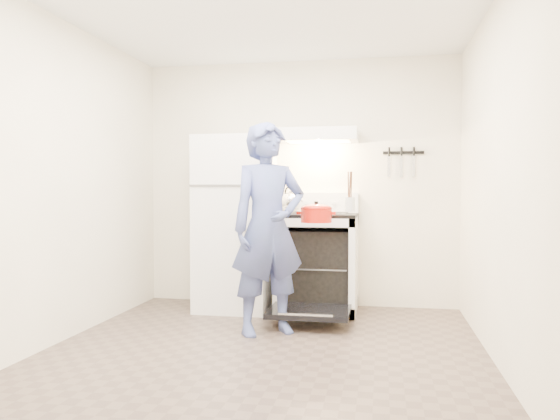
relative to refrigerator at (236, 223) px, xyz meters
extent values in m
plane|color=brown|center=(0.58, -1.45, -0.85)|extent=(3.60, 3.60, 0.00)
cube|color=white|center=(0.58, 0.35, 0.40)|extent=(3.20, 0.02, 2.50)
cube|color=white|center=(0.00, 0.00, 0.00)|extent=(0.70, 0.70, 1.70)
cube|color=white|center=(0.81, 0.02, -0.39)|extent=(0.76, 0.65, 0.92)
cube|color=black|center=(0.81, 0.02, 0.09)|extent=(0.76, 0.65, 0.03)
cube|color=white|center=(0.81, 0.31, 0.20)|extent=(0.76, 0.07, 0.20)
cube|color=black|center=(0.81, -0.57, -0.72)|extent=(0.70, 0.54, 0.04)
cube|color=slate|center=(0.81, 0.02, -0.41)|extent=(0.60, 0.52, 0.01)
cube|color=white|center=(0.81, 0.10, 0.86)|extent=(0.76, 0.50, 0.12)
cube|color=black|center=(1.63, 0.33, 0.70)|extent=(0.40, 0.02, 0.03)
cylinder|color=olive|center=(0.88, -0.05, -0.40)|extent=(0.36, 0.36, 0.02)
cylinder|color=silver|center=(1.13, -0.13, 0.20)|extent=(0.11, 0.11, 0.13)
imported|color=#394C78|center=(0.51, -0.87, 0.02)|extent=(0.75, 0.69, 1.73)
camera|label=1|loc=(1.42, -5.22, 0.32)|focal=35.00mm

